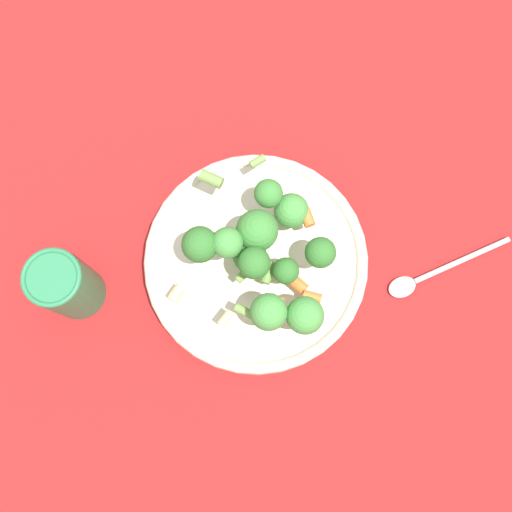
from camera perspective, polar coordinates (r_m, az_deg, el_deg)
ground_plane at (r=0.76m, az=0.00°, el=-1.08°), size 3.00×3.00×0.00m
bowl at (r=0.74m, az=0.00°, el=-0.67°), size 0.27×0.27×0.05m
pasta_salad at (r=0.67m, az=0.74°, el=0.09°), size 0.23×0.19×0.09m
cup at (r=0.74m, az=-17.66°, el=-2.69°), size 0.07×0.07×0.11m
spoon at (r=0.79m, az=15.99°, el=-1.82°), size 0.05×0.17×0.01m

